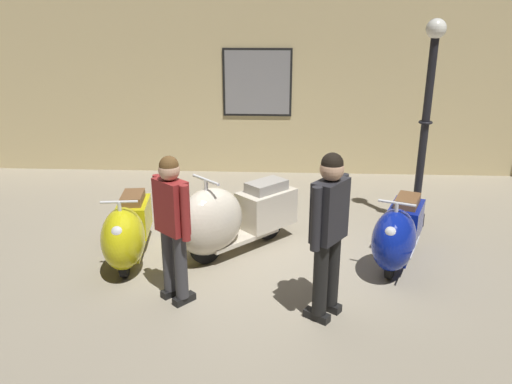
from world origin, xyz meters
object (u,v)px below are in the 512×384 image
at_px(scooter_2, 397,234).
at_px(lamppost, 425,124).
at_px(scooter_1, 228,218).
at_px(scooter_0, 127,232).
at_px(visitor_0, 172,220).
at_px(visitor_1, 329,226).

bearing_deg(scooter_2, lamppost, 179.49).
xyz_separation_m(scooter_1, scooter_2, (2.09, -0.23, -0.07)).
relative_size(scooter_0, lamppost, 0.55).
bearing_deg(scooter_0, scooter_2, 84.45).
relative_size(scooter_0, scooter_1, 0.97).
height_order(scooter_1, lamppost, lamppost).
height_order(scooter_2, visitor_0, visitor_0).
relative_size(scooter_1, lamppost, 0.57).
bearing_deg(visitor_1, lamppost, -86.34).
xyz_separation_m(lamppost, visitor_0, (-3.10, -2.23, -0.57)).
distance_m(scooter_1, visitor_0, 1.29).
height_order(scooter_2, visitor_1, visitor_1).
distance_m(scooter_1, scooter_2, 2.10).
relative_size(scooter_2, visitor_1, 0.92).
relative_size(lamppost, visitor_0, 1.79).
height_order(scooter_2, lamppost, lamppost).
height_order(scooter_0, scooter_1, scooter_1).
height_order(scooter_1, visitor_1, visitor_1).
bearing_deg(scooter_0, visitor_0, 36.41).
xyz_separation_m(scooter_0, visitor_0, (0.76, -0.79, 0.51)).
relative_size(scooter_1, visitor_0, 1.01).
bearing_deg(lamppost, scooter_1, -157.38).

